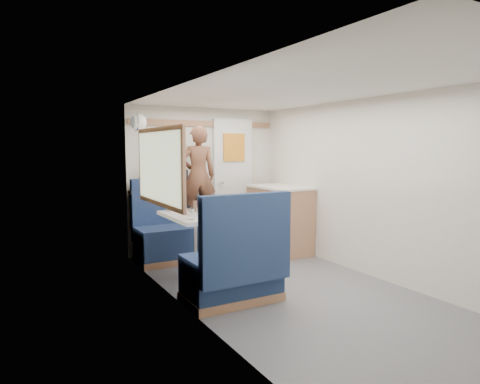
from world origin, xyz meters
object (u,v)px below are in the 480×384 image
person (198,175)px  duffel_bag (167,179)px  tumbler_right (196,206)px  tray (223,215)px  bread_loaf (208,206)px  cheese_block (215,214)px  beer_glass (218,208)px  dinette_table (197,228)px  wine_glass (200,204)px  salt_grinder (199,209)px  orange_fruit (214,211)px  tumbler_mid (169,206)px  dome_light (138,122)px  galley_counter (279,219)px  tumbler_left (191,214)px  bench_near (235,271)px  pepper_grinder (189,209)px  bench_far (171,237)px

person → duffel_bag: size_ratio=2.42×
tumbler_right → duffel_bag: bearing=91.8°
tray → bread_loaf: (0.02, 0.44, 0.05)m
cheese_block → bread_loaf: (0.14, 0.48, 0.02)m
cheese_block → beer_glass: beer_glass is taller
dinette_table → wine_glass: 0.28m
person → salt_grinder: size_ratio=13.67×
bread_loaf → tray: bearing=-92.8°
orange_fruit → bread_loaf: bread_loaf is taller
duffel_bag → orange_fruit: (0.07, -1.29, -0.25)m
cheese_block → tumbler_mid: tumbler_mid is taller
dome_light → galley_counter: bearing=-9.2°
cheese_block → wine_glass: wine_glass is taller
orange_fruit → galley_counter: bearing=28.2°
dome_light → person: 1.03m
orange_fruit → salt_grinder: 0.26m
duffel_bag → beer_glass: bearing=-66.1°
tumbler_left → bread_loaf: size_ratio=0.44×
bench_near → bread_loaf: 1.19m
galley_counter → pepper_grinder: galley_counter is taller
dinette_table → person: size_ratio=0.72×
bench_far → beer_glass: size_ratio=9.53×
dinette_table → bench_near: (-0.00, -0.86, -0.27)m
dome_light → beer_glass: size_ratio=1.82×
tumbler_left → tumbler_mid: tumbler_left is taller
bench_far → tumbler_mid: size_ratio=9.06×
galley_counter → person: person is taller
cheese_block → tumbler_mid: (-0.28, 0.65, 0.02)m
duffel_bag → tumbler_right: bearing=-72.6°
tumbler_left → tumbler_mid: (0.00, 0.66, -0.00)m
wine_glass → bread_loaf: (0.21, 0.27, -0.07)m
beer_glass → tumbler_right: bearing=118.0°
bench_far → bread_loaf: (0.23, -0.66, 0.48)m
cheese_block → wine_glass: 0.24m
tumbler_mid → pepper_grinder: tumbler_mid is taller
bench_near → tumbler_left: (-0.19, 0.58, 0.48)m
dinette_table → wine_glass: size_ratio=5.48×
tray → salt_grinder: (-0.14, 0.31, 0.04)m
dome_light → person: size_ratio=0.16×
orange_fruit → wine_glass: bearing=134.3°
bench_far → duffel_bag: bearing=77.8°
tray → salt_grinder: 0.35m
dome_light → pepper_grinder: (0.35, -0.73, -0.99)m
galley_counter → salt_grinder: 1.51m
tray → tumbler_left: bearing=-172.6°
duffel_bag → beer_glass: size_ratio=4.78×
pepper_grinder → tumbler_right: bearing=38.6°
salt_grinder → tumbler_left: bearing=-124.6°
bread_loaf → person: bearing=75.8°
galley_counter → bread_loaf: size_ratio=3.44×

